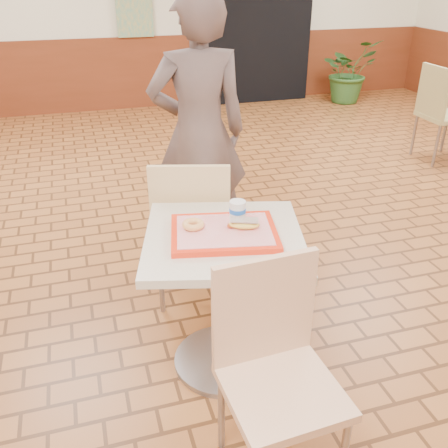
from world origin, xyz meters
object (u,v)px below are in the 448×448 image
object	(u,v)px
paper_cup	(238,211)
potted_plant	(348,71)
long_john_donut	(244,224)
serving_tray	(224,233)
main_table	(224,281)
chair_main_back	(192,226)
ring_donut	(193,225)
chair_second_left	(440,109)
customer	(199,134)
chair_main_front	(275,363)

from	to	relation	value
paper_cup	potted_plant	world-z (taller)	potted_plant
paper_cup	potted_plant	size ratio (longest dim) A/B	0.11
long_john_donut	serving_tray	bearing A→B (deg)	173.56
main_table	chair_main_back	xyz separation A→B (m)	(-0.02, 0.59, 0.01)
main_table	chair_main_back	size ratio (longest dim) A/B	0.81
ring_donut	potted_plant	size ratio (longest dim) A/B	0.11
serving_tray	chair_second_left	bearing A→B (deg)	37.51
serving_tray	long_john_donut	world-z (taller)	long_john_donut
customer	paper_cup	xyz separation A→B (m)	(-0.09, -1.10, -0.05)
customer	chair_second_left	xyz separation A→B (m)	(2.91, 1.20, -0.35)
long_john_donut	paper_cup	size ratio (longest dim) A/B	1.60
ring_donut	chair_main_front	bearing A→B (deg)	-76.41
chair_main_back	chair_second_left	world-z (taller)	chair_second_left
customer	potted_plant	xyz separation A→B (m)	(3.30, 3.80, -0.44)
main_table	customer	world-z (taller)	customer
serving_tray	long_john_donut	distance (m)	0.10
main_table	chair_second_left	distance (m)	3.89
main_table	serving_tray	bearing A→B (deg)	0.00
chair_main_back	potted_plant	bearing A→B (deg)	-112.91
customer	chair_main_back	bearing A→B (deg)	74.03
main_table	potted_plant	bearing A→B (deg)	55.05
serving_tray	paper_cup	size ratio (longest dim) A/B	4.90
chair_main_back	chair_main_front	bearing A→B (deg)	108.03
paper_cup	ring_donut	bearing A→B (deg)	-176.61
chair_main_front	customer	distance (m)	1.82
chair_main_back	customer	distance (m)	0.72
ring_donut	chair_second_left	world-z (taller)	chair_second_left
main_table	potted_plant	world-z (taller)	potted_plant
chair_main_front	long_john_donut	size ratio (longest dim) A/B	5.83
chair_main_front	paper_cup	world-z (taller)	chair_main_front
paper_cup	chair_main_front	bearing A→B (deg)	-95.32
chair_second_left	chair_main_front	bearing A→B (deg)	135.51
long_john_donut	potted_plant	size ratio (longest dim) A/B	0.17
long_john_donut	paper_cup	xyz separation A→B (m)	(-0.00, 0.08, 0.03)
customer	chair_second_left	distance (m)	3.16
potted_plant	long_john_donut	bearing A→B (deg)	-124.18
main_table	chair_main_front	bearing A→B (deg)	-87.40
chair_main_front	serving_tray	xyz separation A→B (m)	(-0.03, 0.60, 0.27)
paper_cup	main_table	bearing A→B (deg)	-140.75
chair_main_front	customer	size ratio (longest dim) A/B	0.52
chair_second_left	long_john_donut	bearing A→B (deg)	129.85
chair_second_left	customer	bearing A→B (deg)	113.77
main_table	serving_tray	size ratio (longest dim) A/B	1.59
ring_donut	chair_second_left	bearing A→B (deg)	35.65
chair_main_back	ring_donut	xyz separation A→B (m)	(-0.11, -0.53, 0.29)
chair_main_front	long_john_donut	distance (m)	0.67
ring_donut	long_john_donut	world-z (taller)	long_john_donut
main_table	ring_donut	bearing A→B (deg)	155.50
long_john_donut	paper_cup	distance (m)	0.09
paper_cup	chair_second_left	xyz separation A→B (m)	(2.99, 2.29, -0.30)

